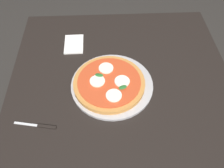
{
  "coord_description": "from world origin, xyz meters",
  "views": [
    {
      "loc": [
        -0.48,
        0.07,
        1.53
      ],
      "look_at": [
        0.11,
        0.04,
        0.77
      ],
      "focal_mm": 37.06,
      "sensor_mm": 36.0,
      "label": 1
    }
  ],
  "objects_px": {
    "knife": "(40,126)",
    "serving_tray": "(112,85)",
    "pizza": "(109,83)",
    "dining_table": "(123,121)",
    "napkin": "(74,44)"
  },
  "relations": [
    {
      "from": "dining_table",
      "to": "pizza",
      "type": "height_order",
      "value": "pizza"
    },
    {
      "from": "dining_table",
      "to": "napkin",
      "type": "bearing_deg",
      "value": 30.16
    },
    {
      "from": "serving_tray",
      "to": "pizza",
      "type": "relative_size",
      "value": 1.16
    },
    {
      "from": "dining_table",
      "to": "napkin",
      "type": "xyz_separation_m",
      "value": [
        0.37,
        0.21,
        0.11
      ]
    },
    {
      "from": "dining_table",
      "to": "knife",
      "type": "bearing_deg",
      "value": 102.42
    },
    {
      "from": "dining_table",
      "to": "serving_tray",
      "type": "height_order",
      "value": "serving_tray"
    },
    {
      "from": "knife",
      "to": "pizza",
      "type": "bearing_deg",
      "value": -56.02
    },
    {
      "from": "serving_tray",
      "to": "pizza",
      "type": "height_order",
      "value": "pizza"
    },
    {
      "from": "serving_tray",
      "to": "pizza",
      "type": "bearing_deg",
      "value": 101.34
    },
    {
      "from": "serving_tray",
      "to": "dining_table",
      "type": "bearing_deg",
      "value": -159.46
    },
    {
      "from": "dining_table",
      "to": "pizza",
      "type": "bearing_deg",
      "value": 26.23
    },
    {
      "from": "pizza",
      "to": "dining_table",
      "type": "bearing_deg",
      "value": -153.77
    },
    {
      "from": "napkin",
      "to": "knife",
      "type": "xyz_separation_m",
      "value": [
        -0.44,
        0.1,
        -0.0
      ]
    },
    {
      "from": "dining_table",
      "to": "pizza",
      "type": "distance_m",
      "value": 0.18
    },
    {
      "from": "knife",
      "to": "serving_tray",
      "type": "bearing_deg",
      "value": -56.83
    }
  ]
}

